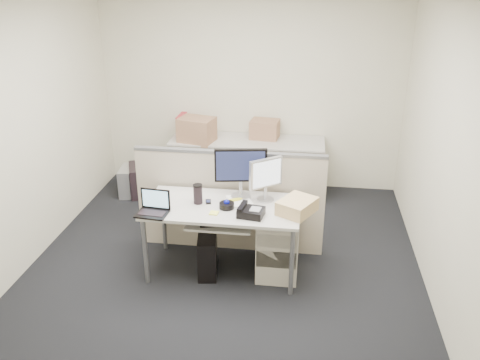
# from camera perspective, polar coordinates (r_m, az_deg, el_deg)

# --- Properties ---
(floor) EXTENTS (4.00, 4.50, 0.01)m
(floor) POSITION_cam_1_polar(r_m,az_deg,el_deg) (5.30, -1.87, -10.01)
(floor) COLOR black
(floor) RESTS_ON ground
(wall_back) EXTENTS (4.00, 0.02, 2.70)m
(wall_back) POSITION_cam_1_polar(r_m,az_deg,el_deg) (6.83, 1.18, 10.22)
(wall_back) COLOR beige
(wall_back) RESTS_ON ground
(wall_front) EXTENTS (4.00, 0.02, 2.70)m
(wall_front) POSITION_cam_1_polar(r_m,az_deg,el_deg) (2.73, -10.32, -12.01)
(wall_front) COLOR beige
(wall_front) RESTS_ON ground
(wall_left) EXTENTS (0.02, 4.50, 2.70)m
(wall_left) POSITION_cam_1_polar(r_m,az_deg,el_deg) (5.39, -23.60, 4.59)
(wall_left) COLOR beige
(wall_left) RESTS_ON ground
(wall_right) EXTENTS (0.02, 4.50, 2.70)m
(wall_right) POSITION_cam_1_polar(r_m,az_deg,el_deg) (4.78, 22.28, 2.54)
(wall_right) COLOR beige
(wall_right) RESTS_ON ground
(desk) EXTENTS (1.50, 0.75, 0.73)m
(desk) POSITION_cam_1_polar(r_m,az_deg,el_deg) (4.96, -1.97, -3.55)
(desk) COLOR #B2AEA6
(desk) RESTS_ON floor
(keyboard_tray) EXTENTS (0.62, 0.32, 0.02)m
(keyboard_tray) POSITION_cam_1_polar(r_m,az_deg,el_deg) (4.82, -2.32, -4.99)
(keyboard_tray) COLOR #B2AEA6
(keyboard_tray) RESTS_ON desk
(drawer_pedestal) EXTENTS (0.40, 0.55, 0.65)m
(drawer_pedestal) POSITION_cam_1_polar(r_m,az_deg,el_deg) (5.11, 4.31, -7.07)
(drawer_pedestal) COLOR beige
(drawer_pedestal) RESTS_ON floor
(cubicle_partition) EXTENTS (2.00, 0.06, 1.10)m
(cubicle_partition) POSITION_cam_1_polar(r_m,az_deg,el_deg) (5.40, -1.16, -2.51)
(cubicle_partition) COLOR #B4A78F
(cubicle_partition) RESTS_ON floor
(back_counter) EXTENTS (2.00, 0.60, 0.72)m
(back_counter) POSITION_cam_1_polar(r_m,az_deg,el_deg) (6.82, 0.80, 1.49)
(back_counter) COLOR beige
(back_counter) RESTS_ON floor
(monitor_main) EXTENTS (0.54, 0.28, 0.51)m
(monitor_main) POSITION_cam_1_polar(r_m,az_deg,el_deg) (4.99, 0.09, 0.75)
(monitor_main) COLOR black
(monitor_main) RESTS_ON desk
(monitor_small) EXTENTS (0.39, 0.35, 0.43)m
(monitor_small) POSITION_cam_1_polar(r_m,az_deg,el_deg) (4.95, 2.90, -0.00)
(monitor_small) COLOR #B7B7BC
(monitor_small) RESTS_ON desk
(laptop) EXTENTS (0.31, 0.24, 0.22)m
(laptop) POSITION_cam_1_polar(r_m,az_deg,el_deg) (4.78, -9.93, -2.70)
(laptop) COLOR black
(laptop) RESTS_ON desk
(trackball) EXTENTS (0.15, 0.15, 0.06)m
(trackball) POSITION_cam_1_polar(r_m,az_deg,el_deg) (4.86, -1.50, -2.88)
(trackball) COLOR black
(trackball) RESTS_ON desk
(desk_phone) EXTENTS (0.26, 0.23, 0.07)m
(desk_phone) POSITION_cam_1_polar(r_m,az_deg,el_deg) (4.71, 1.25, -3.66)
(desk_phone) COLOR black
(desk_phone) RESTS_ON desk
(paper_stack) EXTENTS (0.30, 0.33, 0.01)m
(paper_stack) POSITION_cam_1_polar(r_m,az_deg,el_deg) (5.01, -0.06, -2.32)
(paper_stack) COLOR white
(paper_stack) RESTS_ON desk
(sticky_pad) EXTENTS (0.09, 0.09, 0.01)m
(sticky_pad) POSITION_cam_1_polar(r_m,az_deg,el_deg) (4.78, -2.94, -3.72)
(sticky_pad) COLOR #FDFF51
(sticky_pad) RESTS_ON desk
(travel_mug) EXTENTS (0.11, 0.11, 0.19)m
(travel_mug) POSITION_cam_1_polar(r_m,az_deg,el_deg) (4.95, -4.75, -1.63)
(travel_mug) COLOR black
(travel_mug) RESTS_ON desk
(banana) EXTENTS (0.17, 0.12, 0.04)m
(banana) POSITION_cam_1_polar(r_m,az_deg,el_deg) (4.99, -0.59, -2.25)
(banana) COLOR yellow
(banana) RESTS_ON desk
(cellphone) EXTENTS (0.07, 0.10, 0.01)m
(cellphone) POSITION_cam_1_polar(r_m,az_deg,el_deg) (5.00, -3.58, -2.45)
(cellphone) COLOR black
(cellphone) RESTS_ON desk
(manila_folders) EXTENTS (0.41, 0.44, 0.13)m
(manila_folders) POSITION_cam_1_polar(r_m,az_deg,el_deg) (4.79, 6.43, -2.94)
(manila_folders) COLOR #E7B97C
(manila_folders) RESTS_ON desk
(keyboard) EXTENTS (0.53, 0.32, 0.03)m
(keyboard) POSITION_cam_1_polar(r_m,az_deg,el_deg) (4.84, -1.66, -4.54)
(keyboard) COLOR black
(keyboard) RESTS_ON keyboard_tray
(pc_tower_desk) EXTENTS (0.25, 0.48, 0.42)m
(pc_tower_desk) POSITION_cam_1_polar(r_m,az_deg,el_deg) (5.16, -3.65, -8.18)
(pc_tower_desk) COLOR black
(pc_tower_desk) RESTS_ON floor
(pc_tower_spare_dark) EXTENTS (0.32, 0.47, 0.41)m
(pc_tower_spare_dark) POSITION_cam_1_polar(r_m,az_deg,el_deg) (6.93, -11.51, -0.04)
(pc_tower_spare_dark) COLOR black
(pc_tower_spare_dark) RESTS_ON floor
(pc_tower_spare_silver) EXTENTS (0.21, 0.42, 0.38)m
(pc_tower_spare_silver) POSITION_cam_1_polar(r_m,az_deg,el_deg) (6.98, -12.53, -0.10)
(pc_tower_spare_silver) COLOR #B7B7BC
(pc_tower_spare_silver) RESTS_ON floor
(cardboard_box_left) EXTENTS (0.50, 0.42, 0.33)m
(cardboard_box_left) POSITION_cam_1_polar(r_m,az_deg,el_deg) (6.64, -4.87, 5.58)
(cardboard_box_left) COLOR tan
(cardboard_box_left) RESTS_ON back_counter
(cardboard_box_right) EXTENTS (0.40, 0.32, 0.26)m
(cardboard_box_right) POSITION_cam_1_polar(r_m,az_deg,el_deg) (6.75, 2.79, 5.64)
(cardboard_box_right) COLOR tan
(cardboard_box_right) RESTS_ON back_counter
(red_binder) EXTENTS (0.08, 0.32, 0.30)m
(red_binder) POSITION_cam_1_polar(r_m,az_deg,el_deg) (6.90, -6.55, 6.09)
(red_binder) COLOR #AD242E
(red_binder) RESTS_ON back_counter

